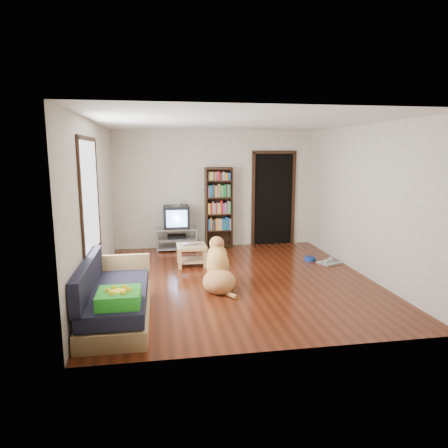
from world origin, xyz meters
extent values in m
plane|color=#541E0E|center=(0.00, 0.00, 0.00)|extent=(5.00, 5.00, 0.00)
plane|color=white|center=(0.00, 0.00, 2.60)|extent=(5.00, 5.00, 0.00)
plane|color=silver|center=(0.00, 2.50, 1.30)|extent=(4.50, 0.00, 4.50)
plane|color=silver|center=(0.00, -2.50, 1.30)|extent=(4.50, 0.00, 4.50)
plane|color=silver|center=(-2.25, 0.00, 1.30)|extent=(0.00, 5.00, 5.00)
plane|color=silver|center=(2.25, 0.00, 1.30)|extent=(0.00, 5.00, 5.00)
cube|color=green|center=(-1.75, -1.93, 0.50)|extent=(0.48, 0.48, 0.16)
imported|color=silver|center=(-0.68, 0.96, 0.41)|extent=(0.35, 0.25, 0.03)
cylinder|color=navy|center=(1.67, 0.92, 0.04)|extent=(0.22, 0.22, 0.08)
cube|color=gray|center=(1.97, 0.67, 0.01)|extent=(0.48, 0.44, 0.03)
cube|color=white|center=(-2.23, -0.50, 1.50)|extent=(0.02, 1.30, 1.60)
cube|color=black|center=(-2.23, -0.50, 2.32)|extent=(0.03, 1.42, 0.06)
cube|color=black|center=(-2.23, -0.50, 0.68)|extent=(0.03, 1.42, 0.06)
cube|color=black|center=(-2.23, -1.20, 1.50)|extent=(0.03, 0.06, 1.70)
cube|color=black|center=(-2.23, 0.20, 1.50)|extent=(0.03, 0.06, 1.70)
cube|color=black|center=(1.35, 2.48, 1.05)|extent=(0.90, 0.02, 2.10)
cube|color=black|center=(0.87, 2.47, 1.05)|extent=(0.07, 0.05, 2.14)
cube|color=black|center=(1.83, 2.47, 1.05)|extent=(0.07, 0.05, 2.14)
cube|color=black|center=(1.35, 2.47, 2.13)|extent=(1.03, 0.05, 0.07)
cube|color=#99999E|center=(-0.90, 2.25, 0.48)|extent=(0.90, 0.45, 0.04)
cube|color=#99999E|center=(-0.90, 2.25, 0.25)|extent=(0.86, 0.42, 0.03)
cube|color=#99999E|center=(-0.90, 2.25, 0.06)|extent=(0.90, 0.45, 0.04)
cylinder|color=#99999E|center=(-1.32, 2.05, 0.25)|extent=(0.04, 0.04, 0.50)
cylinder|color=#99999E|center=(-0.48, 2.05, 0.25)|extent=(0.04, 0.04, 0.50)
cylinder|color=#99999E|center=(-1.32, 2.45, 0.25)|extent=(0.04, 0.04, 0.50)
cylinder|color=#99999E|center=(-0.48, 2.45, 0.25)|extent=(0.04, 0.04, 0.50)
cube|color=black|center=(-0.90, 2.25, 0.30)|extent=(0.40, 0.30, 0.07)
cube|color=black|center=(-0.90, 2.25, 0.74)|extent=(0.55, 0.48, 0.48)
cube|color=black|center=(-0.90, 2.45, 0.74)|extent=(0.40, 0.14, 0.36)
cube|color=#8CBFF2|center=(-0.90, 2.00, 0.74)|extent=(0.44, 0.02, 0.36)
cube|color=silver|center=(-0.90, 2.20, 0.99)|extent=(0.20, 0.07, 0.02)
sphere|color=silver|center=(-0.96, 2.20, 1.04)|extent=(0.09, 0.09, 0.09)
sphere|color=silver|center=(-0.84, 2.20, 1.04)|extent=(0.09, 0.09, 0.09)
cube|color=black|center=(-0.23, 2.34, 0.90)|extent=(0.03, 0.30, 1.80)
cube|color=black|center=(0.34, 2.34, 0.90)|extent=(0.03, 0.30, 1.80)
cube|color=black|center=(0.05, 2.48, 0.90)|extent=(0.60, 0.02, 1.80)
cube|color=black|center=(0.05, 2.34, 0.03)|extent=(0.56, 0.28, 0.02)
cube|color=black|center=(0.05, 2.34, 0.40)|extent=(0.56, 0.28, 0.03)
cube|color=black|center=(0.05, 2.34, 0.77)|extent=(0.56, 0.28, 0.02)
cube|color=black|center=(0.05, 2.34, 1.14)|extent=(0.56, 0.28, 0.02)
cube|color=black|center=(0.05, 2.34, 1.51)|extent=(0.56, 0.28, 0.02)
cube|color=black|center=(0.05, 2.34, 1.77)|extent=(0.56, 0.28, 0.02)
cube|color=tan|center=(-1.83, -1.40, 0.11)|extent=(0.80, 1.80, 0.22)
cube|color=#1E1E2D|center=(-1.83, -1.40, 0.33)|extent=(0.74, 1.74, 0.18)
cube|color=#1E1E2D|center=(-2.17, -1.40, 0.60)|extent=(0.12, 1.74, 0.40)
cube|color=tan|center=(-1.83, -0.54, 0.50)|extent=(0.80, 0.06, 0.30)
cube|color=tan|center=(-0.68, 0.99, 0.37)|extent=(0.55, 0.55, 0.06)
cube|color=tan|center=(-0.68, 0.99, 0.10)|extent=(0.45, 0.45, 0.03)
cube|color=tan|center=(-0.92, 0.75, 0.17)|extent=(0.06, 0.06, 0.34)
cube|color=tan|center=(-0.45, 0.75, 0.17)|extent=(0.06, 0.06, 0.34)
cube|color=tan|center=(-0.92, 1.22, 0.17)|extent=(0.06, 0.06, 0.34)
cube|color=tan|center=(-0.45, 1.22, 0.17)|extent=(0.06, 0.06, 0.34)
ellipsoid|color=#D38951|center=(-0.38, -0.54, 0.16)|extent=(0.54, 0.58, 0.38)
ellipsoid|color=tan|center=(-0.37, -0.34, 0.37)|extent=(0.39, 0.43, 0.50)
ellipsoid|color=#BD8348|center=(-0.37, -0.24, 0.49)|extent=(0.34, 0.31, 0.36)
ellipsoid|color=#BE7F49|center=(-0.36, -0.17, 0.68)|extent=(0.25, 0.27, 0.22)
ellipsoid|color=#B68946|center=(-0.36, -0.05, 0.66)|extent=(0.11, 0.20, 0.09)
sphere|color=black|center=(-0.35, 0.04, 0.66)|extent=(0.04, 0.04, 0.04)
ellipsoid|color=tan|center=(-0.45, -0.21, 0.67)|extent=(0.06, 0.08, 0.15)
ellipsoid|color=#DA8F54|center=(-0.28, -0.22, 0.67)|extent=(0.06, 0.08, 0.15)
cylinder|color=#DAAB53|center=(-0.44, -0.13, 0.20)|extent=(0.09, 0.13, 0.41)
cylinder|color=tan|center=(-0.28, -0.14, 0.20)|extent=(0.09, 0.13, 0.41)
sphere|color=#CE854F|center=(-0.44, -0.08, 0.02)|extent=(0.11, 0.11, 0.11)
sphere|color=tan|center=(-0.28, -0.09, 0.02)|extent=(0.11, 0.11, 0.11)
cylinder|color=#BC8748|center=(-0.27, -0.77, 0.03)|extent=(0.23, 0.35, 0.08)
camera|label=1|loc=(-1.27, -6.39, 2.14)|focal=32.00mm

